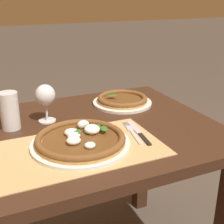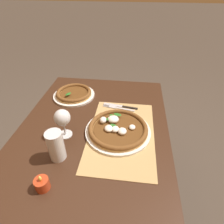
# 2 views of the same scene
# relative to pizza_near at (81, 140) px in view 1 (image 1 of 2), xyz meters

# --- Properties ---
(dining_table) EXTENTS (1.14, 0.80, 0.74)m
(dining_table) POSITION_rel_pizza_near_xyz_m (0.01, 0.13, -0.14)
(dining_table) COLOR #382114
(dining_table) RESTS_ON ground
(paper_placemat) EXTENTS (0.55, 0.33, 0.00)m
(paper_placemat) POSITION_rel_pizza_near_xyz_m (-0.01, -0.02, -0.02)
(paper_placemat) COLOR tan
(paper_placemat) RESTS_ON dining_table
(pizza_near) EXTENTS (0.34, 0.34, 0.05)m
(pizza_near) POSITION_rel_pizza_near_xyz_m (0.00, 0.00, 0.00)
(pizza_near) COLOR silver
(pizza_near) RESTS_ON paper_placemat
(pizza_far) EXTENTS (0.27, 0.27, 0.04)m
(pizza_far) POSITION_rel_pizza_near_xyz_m (0.32, 0.33, -0.00)
(pizza_far) COLOR silver
(pizza_far) RESTS_ON dining_table
(wine_glass) EXTENTS (0.08, 0.08, 0.16)m
(wine_glass) POSITION_rel_pizza_near_xyz_m (-0.05, 0.26, 0.08)
(wine_glass) COLOR silver
(wine_glass) RESTS_ON dining_table
(pint_glass) EXTENTS (0.07, 0.07, 0.15)m
(pint_glass) POSITION_rel_pizza_near_xyz_m (-0.20, 0.25, 0.05)
(pint_glass) COLOR silver
(pint_glass) RESTS_ON dining_table
(fork) EXTENTS (0.05, 0.20, 0.00)m
(fork) POSITION_rel_pizza_near_xyz_m (0.21, 0.02, -0.02)
(fork) COLOR #B7B7BC
(fork) RESTS_ON paper_placemat
(knife) EXTENTS (0.05, 0.22, 0.01)m
(knife) POSITION_rel_pizza_near_xyz_m (0.23, 0.01, -0.02)
(knife) COLOR black
(knife) RESTS_ON paper_placemat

